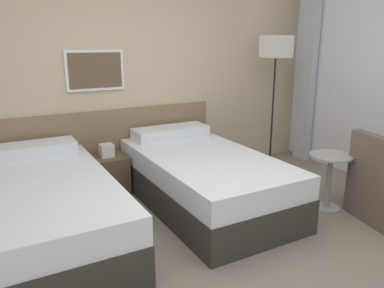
% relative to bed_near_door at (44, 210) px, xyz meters
% --- Properties ---
extents(ground_plane, '(16.00, 16.00, 0.00)m').
position_rel_bed_near_door_xyz_m(ground_plane, '(1.20, -1.14, -0.28)').
color(ground_plane, slate).
extents(wall_headboard, '(10.00, 0.10, 2.70)m').
position_rel_bed_near_door_xyz_m(wall_headboard, '(1.17, 1.07, 1.02)').
color(wall_headboard, '#C6B28E').
rests_on(wall_headboard, ground_plane).
extents(bed_near_door, '(1.11, 2.04, 0.68)m').
position_rel_bed_near_door_xyz_m(bed_near_door, '(0.00, 0.00, 0.00)').
color(bed_near_door, '#332D28').
rests_on(bed_near_door, ground_plane).
extents(bed_near_window, '(1.11, 2.04, 0.68)m').
position_rel_bed_near_door_xyz_m(bed_near_window, '(1.55, 0.00, 0.00)').
color(bed_near_window, '#332D28').
rests_on(bed_near_window, ground_plane).
extents(nightstand, '(0.40, 0.38, 0.57)m').
position_rel_bed_near_door_xyz_m(nightstand, '(0.78, 0.77, -0.06)').
color(nightstand, brown).
rests_on(nightstand, ground_plane).
extents(floor_lamp, '(0.30, 0.30, 1.72)m').
position_rel_bed_near_door_xyz_m(floor_lamp, '(2.93, 0.57, 1.22)').
color(floor_lamp, black).
rests_on(floor_lamp, ground_plane).
extents(side_table, '(0.42, 0.42, 0.57)m').
position_rel_bed_near_door_xyz_m(side_table, '(2.60, -0.70, 0.11)').
color(side_table, gray).
rests_on(side_table, ground_plane).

